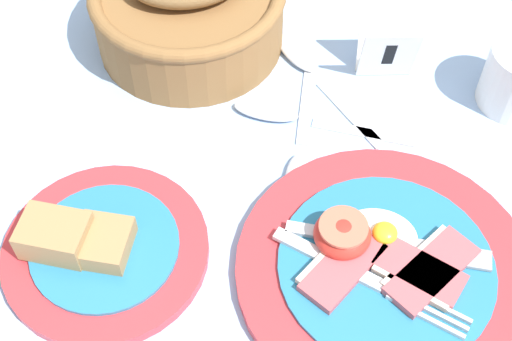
# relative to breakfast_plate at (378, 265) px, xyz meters

# --- Properties ---
(ground_plane) EXTENTS (3.00, 3.00, 0.00)m
(ground_plane) POSITION_rel_breakfast_plate_xyz_m (-0.06, -0.01, -0.01)
(ground_plane) COLOR #93B2DB
(breakfast_plate) EXTENTS (0.27, 0.27, 0.04)m
(breakfast_plate) POSITION_rel_breakfast_plate_xyz_m (0.00, 0.00, 0.00)
(breakfast_plate) COLOR red
(breakfast_plate) RESTS_ON ground_plane
(bread_plate) EXTENTS (0.19, 0.19, 0.05)m
(bread_plate) POSITION_rel_breakfast_plate_xyz_m (-0.26, -0.02, 0.00)
(bread_plate) COLOR red
(bread_plate) RESTS_ON ground_plane
(bread_basket) EXTENTS (0.22, 0.22, 0.11)m
(bread_basket) POSITION_rel_breakfast_plate_xyz_m (-0.23, 0.27, 0.04)
(bread_basket) COLOR brown
(bread_basket) RESTS_ON ground_plane
(number_card) EXTENTS (0.07, 0.05, 0.07)m
(number_card) POSITION_rel_breakfast_plate_xyz_m (-0.01, 0.25, 0.03)
(number_card) COLOR white
(number_card) RESTS_ON ground_plane
(teaspoon_by_saucer) EXTENTS (0.14, 0.16, 0.01)m
(teaspoon_by_saucer) POSITION_rel_breakfast_plate_xyz_m (-0.09, 0.24, -0.01)
(teaspoon_by_saucer) COLOR silver
(teaspoon_by_saucer) RESTS_ON ground_plane
(teaspoon_near_cup) EXTENTS (0.03, 0.19, 0.01)m
(teaspoon_near_cup) POSITION_rel_breakfast_plate_xyz_m (-0.09, 0.11, -0.01)
(teaspoon_near_cup) COLOR silver
(teaspoon_near_cup) RESTS_ON ground_plane
(teaspoon_stray) EXTENTS (0.19, 0.04, 0.01)m
(teaspoon_stray) POSITION_rel_breakfast_plate_xyz_m (-0.10, 0.17, -0.01)
(teaspoon_stray) COLOR silver
(teaspoon_stray) RESTS_ON ground_plane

